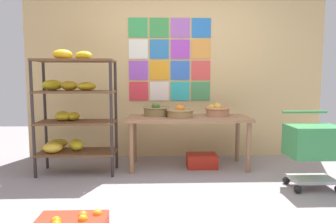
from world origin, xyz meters
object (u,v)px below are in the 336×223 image
Objects in this scene: display_table at (188,123)px; produce_crate_under_table at (202,161)px; fruit_basket_back_left at (180,112)px; shopping_cart at (313,144)px; fruit_basket_left at (217,110)px; fruit_basket_right at (157,110)px; banana_shelf_unit at (71,105)px.

produce_crate_under_table is (0.18, -0.03, -0.50)m from display_table.
fruit_basket_back_left is 0.71m from produce_crate_under_table.
shopping_cart is (1.24, -0.84, -0.11)m from display_table.
shopping_cart is at bearing -37.17° from produce_crate_under_table.
fruit_basket_back_left is 1.59m from shopping_cart.
fruit_basket_left is 0.70m from produce_crate_under_table.
fruit_basket_left is at bearing -3.55° from fruit_basket_right.
fruit_basket_right reaches higher than display_table.
produce_crate_under_table is (0.59, -0.16, -0.65)m from fruit_basket_right.
fruit_basket_left reaches higher than display_table.
produce_crate_under_table is at bearing -152.66° from fruit_basket_left.
display_table is at bearing 149.69° from shopping_cart.
fruit_basket_back_left is at bearing 153.55° from shopping_cart.
fruit_basket_back_left is at bearing -176.69° from produce_crate_under_table.
produce_crate_under_table is (0.29, 0.02, -0.65)m from fruit_basket_back_left.
banana_shelf_unit is 1.87× the size of shopping_cart.
fruit_basket_back_left is 0.44× the size of shopping_cart.
fruit_basket_left is at bearing 27.34° from produce_crate_under_table.
fruit_basket_left is at bearing 11.31° from display_table.
fruit_basket_right is at bearing 153.44° from shopping_cart.
shopping_cart is (1.35, -0.79, -0.26)m from fruit_basket_back_left.
fruit_basket_left reaches higher than shopping_cart.
banana_shelf_unit is 1.81m from produce_crate_under_table.
shopping_cart is (0.84, -0.92, -0.27)m from fruit_basket_left.
fruit_basket_back_left is at bearing -165.68° from fruit_basket_left.
shopping_cart is (1.65, -0.97, -0.27)m from fruit_basket_right.
fruit_basket_back_left is at bearing -155.83° from display_table.
banana_shelf_unit reaches higher than fruit_basket_back_left.
banana_shelf_unit reaches higher than display_table.
fruit_basket_back_left reaches higher than produce_crate_under_table.
banana_shelf_unit is 4.23× the size of fruit_basket_back_left.
display_table is at bearing 169.14° from produce_crate_under_table.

